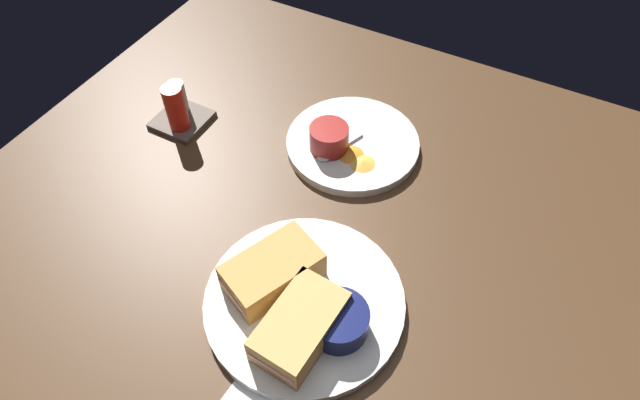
{
  "coord_description": "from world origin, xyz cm",
  "views": [
    {
      "loc": [
        -40.34,
        -25.59,
        67.96
      ],
      "look_at": [
        6.13,
        -0.65,
        3.0
      ],
      "focal_mm": 30.54,
      "sensor_mm": 36.0,
      "label": 1
    }
  ],
  "objects_px": {
    "plate_sandwich_main": "(305,302)",
    "sandwich_half_near": "(273,271)",
    "plate_chips_companion": "(353,144)",
    "spoon_by_dark_ramekin": "(298,308)",
    "ramekin_light_gravy": "(329,137)",
    "ramekin_dark_sauce": "(339,320)",
    "spoon_by_gravy_ramekin": "(332,152)",
    "sandwich_half_far": "(300,326)",
    "condiment_caddy": "(178,110)"
  },
  "relations": [
    {
      "from": "sandwich_half_near",
      "to": "plate_chips_companion",
      "type": "xyz_separation_m",
      "value": [
        0.3,
        0.02,
        -0.03
      ]
    },
    {
      "from": "spoon_by_gravy_ramekin",
      "to": "ramekin_light_gravy",
      "type": "bearing_deg",
      "value": 45.1
    },
    {
      "from": "plate_sandwich_main",
      "to": "sandwich_half_far",
      "type": "xyz_separation_m",
      "value": [
        -0.05,
        -0.02,
        0.03
      ]
    },
    {
      "from": "plate_chips_companion",
      "to": "condiment_caddy",
      "type": "distance_m",
      "value": 0.31
    },
    {
      "from": "condiment_caddy",
      "to": "ramekin_light_gravy",
      "type": "bearing_deg",
      "value": -77.69
    },
    {
      "from": "plate_sandwich_main",
      "to": "plate_chips_companion",
      "type": "relative_size",
      "value": 1.2
    },
    {
      "from": "sandwich_half_near",
      "to": "condiment_caddy",
      "type": "xyz_separation_m",
      "value": [
        0.21,
        0.32,
        -0.01
      ]
    },
    {
      "from": "ramekin_dark_sauce",
      "to": "plate_sandwich_main",
      "type": "bearing_deg",
      "value": 74.94
    },
    {
      "from": "ramekin_dark_sauce",
      "to": "condiment_caddy",
      "type": "distance_m",
      "value": 0.49
    },
    {
      "from": "ramekin_light_gravy",
      "to": "spoon_by_gravy_ramekin",
      "type": "distance_m",
      "value": 0.03
    },
    {
      "from": "spoon_by_dark_ramekin",
      "to": "condiment_caddy",
      "type": "xyz_separation_m",
      "value": [
        0.23,
        0.38,
        0.01
      ]
    },
    {
      "from": "sandwich_half_near",
      "to": "spoon_by_dark_ramekin",
      "type": "relative_size",
      "value": 1.51
    },
    {
      "from": "plate_sandwich_main",
      "to": "spoon_by_gravy_ramekin",
      "type": "distance_m",
      "value": 0.28
    },
    {
      "from": "sandwich_half_far",
      "to": "condiment_caddy",
      "type": "height_order",
      "value": "condiment_caddy"
    },
    {
      "from": "sandwich_half_near",
      "to": "spoon_by_dark_ramekin",
      "type": "xyz_separation_m",
      "value": [
        -0.02,
        -0.05,
        -0.02
      ]
    },
    {
      "from": "sandwich_half_far",
      "to": "plate_chips_companion",
      "type": "bearing_deg",
      "value": 15.38
    },
    {
      "from": "ramekin_dark_sauce",
      "to": "spoon_by_dark_ramekin",
      "type": "bearing_deg",
      "value": 91.36
    },
    {
      "from": "spoon_by_dark_ramekin",
      "to": "spoon_by_gravy_ramekin",
      "type": "bearing_deg",
      "value": 18.55
    },
    {
      "from": "plate_sandwich_main",
      "to": "sandwich_half_near",
      "type": "bearing_deg",
      "value": 83.94
    },
    {
      "from": "sandwich_half_far",
      "to": "ramekin_light_gravy",
      "type": "height_order",
      "value": "sandwich_half_far"
    },
    {
      "from": "sandwich_half_near",
      "to": "condiment_caddy",
      "type": "height_order",
      "value": "condiment_caddy"
    },
    {
      "from": "ramekin_dark_sauce",
      "to": "plate_chips_companion",
      "type": "distance_m",
      "value": 0.35
    },
    {
      "from": "plate_sandwich_main",
      "to": "condiment_caddy",
      "type": "height_order",
      "value": "condiment_caddy"
    },
    {
      "from": "ramekin_dark_sauce",
      "to": "spoon_by_gravy_ramekin",
      "type": "xyz_separation_m",
      "value": [
        0.28,
        0.15,
        -0.02
      ]
    },
    {
      "from": "condiment_caddy",
      "to": "plate_chips_companion",
      "type": "bearing_deg",
      "value": -72.63
    },
    {
      "from": "condiment_caddy",
      "to": "ramekin_dark_sauce",
      "type": "bearing_deg",
      "value": -117.87
    },
    {
      "from": "sandwich_half_far",
      "to": "plate_chips_companion",
      "type": "relative_size",
      "value": 0.6
    },
    {
      "from": "plate_chips_companion",
      "to": "ramekin_dark_sauce",
      "type": "bearing_deg",
      "value": -157.11
    },
    {
      "from": "plate_sandwich_main",
      "to": "spoon_by_dark_ramekin",
      "type": "xyz_separation_m",
      "value": [
        -0.02,
        0.0,
        0.01
      ]
    },
    {
      "from": "sandwich_half_near",
      "to": "ramekin_light_gravy",
      "type": "bearing_deg",
      "value": 11.19
    },
    {
      "from": "sandwich_half_far",
      "to": "spoon_by_gravy_ramekin",
      "type": "distance_m",
      "value": 0.33
    },
    {
      "from": "spoon_by_gravy_ramekin",
      "to": "condiment_caddy",
      "type": "xyz_separation_m",
      "value": [
        -0.05,
        0.28,
        0.01
      ]
    },
    {
      "from": "plate_sandwich_main",
      "to": "plate_chips_companion",
      "type": "height_order",
      "value": "same"
    },
    {
      "from": "sandwich_half_near",
      "to": "plate_chips_companion",
      "type": "distance_m",
      "value": 0.3
    },
    {
      "from": "ramekin_dark_sauce",
      "to": "ramekin_light_gravy",
      "type": "bearing_deg",
      "value": 29.77
    },
    {
      "from": "spoon_by_dark_ramekin",
      "to": "plate_chips_companion",
      "type": "height_order",
      "value": "spoon_by_dark_ramekin"
    },
    {
      "from": "sandwich_half_near",
      "to": "plate_chips_companion",
      "type": "height_order",
      "value": "sandwich_half_near"
    },
    {
      "from": "ramekin_dark_sauce",
      "to": "condiment_caddy",
      "type": "bearing_deg",
      "value": 62.13
    },
    {
      "from": "ramekin_light_gravy",
      "to": "condiment_caddy",
      "type": "relative_size",
      "value": 0.7
    },
    {
      "from": "spoon_by_dark_ramekin",
      "to": "sandwich_half_near",
      "type": "bearing_deg",
      "value": 66.0
    },
    {
      "from": "sandwich_half_near",
      "to": "sandwich_half_far",
      "type": "distance_m",
      "value": 0.09
    },
    {
      "from": "sandwich_half_near",
      "to": "ramekin_dark_sauce",
      "type": "height_order",
      "value": "sandwich_half_near"
    },
    {
      "from": "ramekin_dark_sauce",
      "to": "condiment_caddy",
      "type": "xyz_separation_m",
      "value": [
        0.23,
        0.44,
        -0.0
      ]
    },
    {
      "from": "spoon_by_gravy_ramekin",
      "to": "spoon_by_dark_ramekin",
      "type": "bearing_deg",
      "value": -161.45
    },
    {
      "from": "sandwich_half_far",
      "to": "spoon_by_dark_ramekin",
      "type": "bearing_deg",
      "value": 35.36
    },
    {
      "from": "plate_sandwich_main",
      "to": "sandwich_half_far",
      "type": "bearing_deg",
      "value": -156.06
    },
    {
      "from": "plate_chips_companion",
      "to": "sandwich_half_far",
      "type": "bearing_deg",
      "value": -164.62
    },
    {
      "from": "sandwich_half_near",
      "to": "sandwich_half_far",
      "type": "bearing_deg",
      "value": -126.06
    },
    {
      "from": "condiment_caddy",
      "to": "plate_sandwich_main",
      "type": "bearing_deg",
      "value": -119.71
    },
    {
      "from": "sandwich_half_near",
      "to": "condiment_caddy",
      "type": "relative_size",
      "value": 1.58
    }
  ]
}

